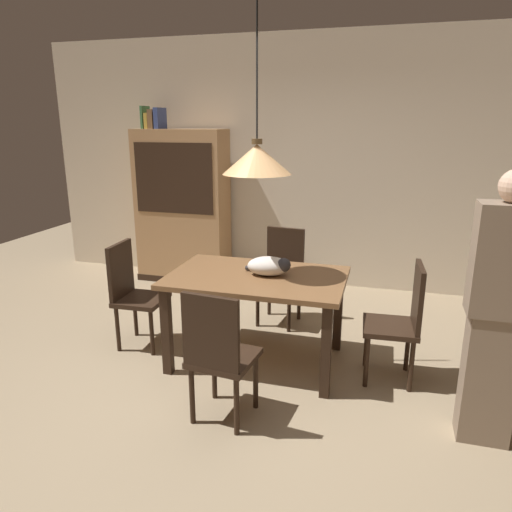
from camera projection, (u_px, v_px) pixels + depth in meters
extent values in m
plane|color=#998466|center=(225.00, 389.00, 3.53)|extent=(10.00, 10.00, 0.00)
cube|color=beige|center=(297.00, 164.00, 5.58)|extent=(6.40, 0.10, 2.90)
cube|color=brown|center=(257.00, 278.00, 3.76)|extent=(1.40, 0.90, 0.04)
cube|color=black|center=(167.00, 332.00, 3.67)|extent=(0.07, 0.07, 0.71)
cube|color=black|center=(326.00, 352.00, 3.34)|extent=(0.07, 0.07, 0.71)
cube|color=black|center=(204.00, 297.00, 4.39)|extent=(0.07, 0.07, 0.71)
cube|color=black|center=(338.00, 311.00, 4.06)|extent=(0.07, 0.07, 0.71)
cube|color=black|center=(224.00, 358.00, 3.10)|extent=(0.44, 0.44, 0.04)
cube|color=black|center=(210.00, 333.00, 2.87)|extent=(0.38, 0.08, 0.48)
cylinder|color=black|center=(256.00, 381.00, 3.25)|extent=(0.04, 0.04, 0.41)
cylinder|color=black|center=(214.00, 372.00, 3.37)|extent=(0.04, 0.04, 0.41)
cylinder|color=black|center=(237.00, 406.00, 2.97)|extent=(0.04, 0.04, 0.41)
cylinder|color=black|center=(192.00, 395.00, 3.08)|extent=(0.04, 0.04, 0.41)
cube|color=black|center=(279.00, 282.00, 4.58)|extent=(0.44, 0.44, 0.04)
cube|color=black|center=(285.00, 251.00, 4.67)|extent=(0.38, 0.08, 0.48)
cylinder|color=black|center=(258.00, 307.00, 4.56)|extent=(0.04, 0.04, 0.41)
cylinder|color=black|center=(289.00, 311.00, 4.45)|extent=(0.04, 0.04, 0.41)
cylinder|color=black|center=(269.00, 296.00, 4.85)|extent=(0.04, 0.04, 0.41)
cylinder|color=black|center=(299.00, 300.00, 4.73)|extent=(0.04, 0.04, 0.41)
cube|color=black|center=(390.00, 327.00, 3.57)|extent=(0.42, 0.42, 0.04)
cube|color=black|center=(418.00, 297.00, 3.46)|extent=(0.06, 0.38, 0.48)
cylinder|color=black|center=(366.00, 343.00, 3.81)|extent=(0.04, 0.04, 0.41)
cylinder|color=black|center=(367.00, 362.00, 3.51)|extent=(0.04, 0.04, 0.41)
cylinder|color=black|center=(408.00, 347.00, 3.75)|extent=(0.04, 0.04, 0.41)
cylinder|color=black|center=(411.00, 366.00, 3.45)|extent=(0.04, 0.04, 0.41)
cube|color=black|center=(141.00, 300.00, 4.12)|extent=(0.41, 0.41, 0.04)
cube|color=black|center=(121.00, 270.00, 4.09)|extent=(0.05, 0.38, 0.48)
cylinder|color=black|center=(152.00, 333.00, 3.99)|extent=(0.04, 0.04, 0.41)
cylinder|color=black|center=(167.00, 318.00, 4.29)|extent=(0.04, 0.04, 0.41)
cylinder|color=black|center=(118.00, 329.00, 4.07)|extent=(0.04, 0.04, 0.41)
cylinder|color=black|center=(135.00, 315.00, 4.37)|extent=(0.04, 0.04, 0.41)
ellipsoid|color=silver|center=(269.00, 266.00, 3.74)|extent=(0.37, 0.27, 0.15)
sphere|color=#333338|center=(284.00, 265.00, 3.68)|extent=(0.11, 0.11, 0.11)
cylinder|color=#333338|center=(256.00, 269.00, 3.84)|extent=(0.18, 0.04, 0.04)
cone|color=#E0A86B|center=(257.00, 159.00, 3.51)|extent=(0.52, 0.52, 0.22)
cylinder|color=#513D23|center=(257.00, 141.00, 3.47)|extent=(0.08, 0.08, 0.04)
cylinder|color=black|center=(257.00, 63.00, 3.32)|extent=(0.01, 0.01, 1.04)
cube|color=tan|center=(183.00, 207.00, 5.77)|extent=(1.10, 0.44, 1.85)
cube|color=black|center=(173.00, 179.00, 5.46)|extent=(0.97, 0.01, 0.81)
cube|color=black|center=(186.00, 275.00, 6.02)|extent=(1.12, 0.45, 0.08)
cube|color=#427A4C|center=(145.00, 117.00, 5.60)|extent=(0.03, 0.20, 0.26)
cube|color=gold|center=(149.00, 121.00, 5.60)|extent=(0.04, 0.20, 0.18)
cube|color=brown|center=(154.00, 119.00, 5.57)|extent=(0.06, 0.24, 0.22)
cube|color=#384C93|center=(160.00, 118.00, 5.55)|extent=(0.06, 0.24, 0.24)
cube|color=#84705B|center=(488.00, 378.00, 2.88)|extent=(0.30, 0.20, 0.84)
cube|color=#84705B|center=(506.00, 261.00, 2.68)|extent=(0.36, 0.22, 0.66)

